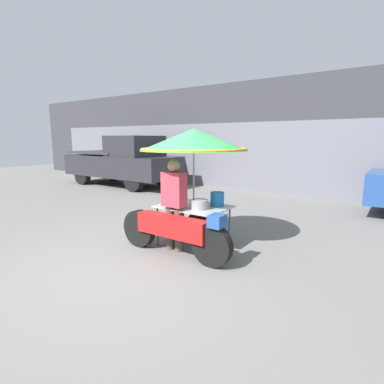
# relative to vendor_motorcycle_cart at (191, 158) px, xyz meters

# --- Properties ---
(ground_plane) EXTENTS (36.00, 36.00, 0.00)m
(ground_plane) POSITION_rel_vendor_motorcycle_cart_xyz_m (-0.22, -1.10, -1.53)
(ground_plane) COLOR slate
(shopfront_building) EXTENTS (28.00, 2.06, 3.80)m
(shopfront_building) POSITION_rel_vendor_motorcycle_cart_xyz_m (-0.22, 6.80, 0.36)
(shopfront_building) COLOR #38383D
(shopfront_building) RESTS_ON ground
(vendor_motorcycle_cart) EXTENTS (2.09, 1.80, 2.00)m
(vendor_motorcycle_cart) POSITION_rel_vendor_motorcycle_cart_xyz_m (0.00, 0.00, 0.00)
(vendor_motorcycle_cart) COLOR black
(vendor_motorcycle_cart) RESTS_ON ground
(vendor_person) EXTENTS (0.38, 0.22, 1.52)m
(vendor_person) POSITION_rel_vendor_motorcycle_cart_xyz_m (-0.13, -0.31, -0.69)
(vendor_person) COLOR #4C473D
(vendor_person) RESTS_ON ground
(pickup_truck) EXTENTS (4.89, 1.85, 1.94)m
(pickup_truck) POSITION_rel_vendor_motorcycle_cart_xyz_m (-6.12, 4.04, -0.59)
(pickup_truck) COLOR black
(pickup_truck) RESTS_ON ground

